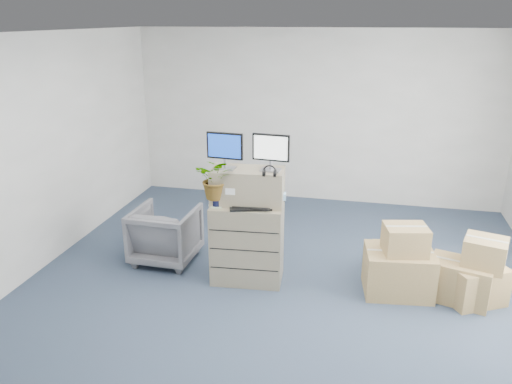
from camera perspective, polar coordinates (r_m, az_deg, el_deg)
ground at (r=5.52m, az=2.32°, el=-12.99°), size 7.00×7.00×0.00m
wall_back at (r=8.28m, az=6.96°, el=8.45°), size 6.00×0.02×2.80m
filing_cabinet_lower at (r=5.83m, az=-0.99°, el=-5.79°), size 0.85×0.56×0.95m
filing_cabinet_upper at (r=5.62m, az=-0.96°, el=0.66°), size 0.84×0.47×0.41m
monitor_left at (r=5.52m, az=-3.58°, el=4.97°), size 0.42×0.17×0.41m
monitor_right at (r=5.44m, az=1.71°, el=4.77°), size 0.42×0.18×0.41m
headphones at (r=5.33m, az=1.55°, el=2.36°), size 0.15×0.03×0.14m
keyboard at (r=5.52m, az=-0.62°, el=-1.78°), size 0.50×0.32×0.02m
mouse at (r=5.52m, az=2.13°, el=-1.76°), size 0.10×0.07×0.03m
water_bottle at (r=5.63m, az=0.21°, el=-0.14°), size 0.07×0.07×0.25m
phone_dock at (r=5.64m, az=-1.31°, el=-1.02°), size 0.06×0.05×0.12m
external_drive at (r=5.74m, az=2.30°, el=-0.79°), size 0.21×0.17×0.06m
tissue_box at (r=5.63m, az=2.44°, el=-0.49°), size 0.21×0.13×0.07m
potted_plant at (r=5.54m, az=-4.50°, el=0.94°), size 0.47×0.52×0.45m
office_chair at (r=6.42m, az=-10.30°, el=-4.48°), size 0.78×0.73×0.78m
cardboard_boxes at (r=5.94m, az=19.24°, el=-8.41°), size 1.57×1.02×0.82m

